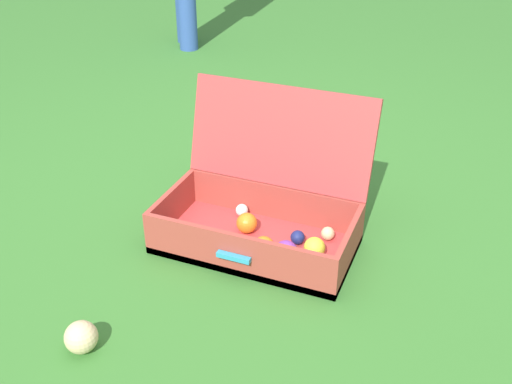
{
  "coord_description": "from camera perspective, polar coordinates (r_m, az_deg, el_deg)",
  "views": [
    {
      "loc": [
        0.67,
        -1.55,
        1.17
      ],
      "look_at": [
        0.06,
        -0.04,
        0.21
      ],
      "focal_mm": 41.64,
      "sensor_mm": 36.0,
      "label": 1
    }
  ],
  "objects": [
    {
      "name": "stray_ball_on_grass",
      "position": [
        1.68,
        -16.45,
        -13.23
      ],
      "size": [
        0.09,
        0.09,
        0.09
      ],
      "primitive_type": "sphere",
      "color": "#D1B784",
      "rests_on": "ground"
    },
    {
      "name": "ground_plane",
      "position": [
        2.05,
        -1.19,
        -4.33
      ],
      "size": [
        16.0,
        16.0,
        0.0
      ],
      "primitive_type": "plane",
      "color": "#336B28"
    },
    {
      "name": "open_suitcase",
      "position": [
        1.98,
        0.77,
        -1.8
      ],
      "size": [
        0.65,
        0.47,
        0.48
      ],
      "color": "#B23838",
      "rests_on": "ground"
    }
  ]
}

